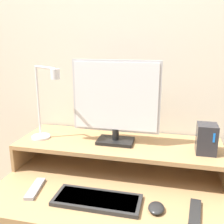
{
  "coord_description": "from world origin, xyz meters",
  "views": [
    {
      "loc": [
        0.27,
        -0.77,
        1.39
      ],
      "look_at": [
        -0.01,
        0.4,
        1.06
      ],
      "focal_mm": 42.0,
      "sensor_mm": 36.0,
      "label": 1
    }
  ],
  "objects_px": {
    "mouse": "(156,208)",
    "remote_control": "(35,189)",
    "router_dock": "(206,139)",
    "keyboard": "(97,200)",
    "desk_lamp": "(45,107)",
    "monitor": "(116,101)",
    "remote_secondary": "(195,212)"
  },
  "relations": [
    {
      "from": "monitor",
      "to": "keyboard",
      "type": "relative_size",
      "value": 1.2
    },
    {
      "from": "desk_lamp",
      "to": "keyboard",
      "type": "bearing_deg",
      "value": -36.6
    },
    {
      "from": "router_dock",
      "to": "remote_secondary",
      "type": "xyz_separation_m",
      "value": [
        -0.06,
        -0.29,
        -0.22
      ]
    },
    {
      "from": "router_dock",
      "to": "remote_control",
      "type": "relative_size",
      "value": 0.81
    },
    {
      "from": "desk_lamp",
      "to": "remote_control",
      "type": "relative_size",
      "value": 2.27
    },
    {
      "from": "keyboard",
      "to": "mouse",
      "type": "height_order",
      "value": "mouse"
    },
    {
      "from": "router_dock",
      "to": "keyboard",
      "type": "relative_size",
      "value": 0.38
    },
    {
      "from": "remote_control",
      "to": "monitor",
      "type": "bearing_deg",
      "value": 44.04
    },
    {
      "from": "desk_lamp",
      "to": "remote_secondary",
      "type": "height_order",
      "value": "desk_lamp"
    },
    {
      "from": "keyboard",
      "to": "desk_lamp",
      "type": "bearing_deg",
      "value": 143.4
    },
    {
      "from": "desk_lamp",
      "to": "mouse",
      "type": "relative_size",
      "value": 4.65
    },
    {
      "from": "router_dock",
      "to": "remote_control",
      "type": "bearing_deg",
      "value": -160.27
    },
    {
      "from": "monitor",
      "to": "mouse",
      "type": "distance_m",
      "value": 0.56
    },
    {
      "from": "remote_secondary",
      "to": "keyboard",
      "type": "bearing_deg",
      "value": -178.57
    },
    {
      "from": "remote_control",
      "to": "remote_secondary",
      "type": "relative_size",
      "value": 1.02
    },
    {
      "from": "keyboard",
      "to": "remote_secondary",
      "type": "height_order",
      "value": "keyboard"
    },
    {
      "from": "router_dock",
      "to": "mouse",
      "type": "distance_m",
      "value": 0.43
    },
    {
      "from": "remote_secondary",
      "to": "desk_lamp",
      "type": "bearing_deg",
      "value": 161.46
    },
    {
      "from": "remote_secondary",
      "to": "mouse",
      "type": "bearing_deg",
      "value": -175.08
    },
    {
      "from": "mouse",
      "to": "remote_secondary",
      "type": "distance_m",
      "value": 0.16
    },
    {
      "from": "desk_lamp",
      "to": "mouse",
      "type": "xyz_separation_m",
      "value": [
        0.62,
        -0.27,
        -0.33
      ]
    },
    {
      "from": "monitor",
      "to": "mouse",
      "type": "bearing_deg",
      "value": -53.54
    },
    {
      "from": "remote_control",
      "to": "remote_secondary",
      "type": "bearing_deg",
      "value": -1.0
    },
    {
      "from": "desk_lamp",
      "to": "remote_control",
      "type": "bearing_deg",
      "value": -77.95
    },
    {
      "from": "router_dock",
      "to": "mouse",
      "type": "xyz_separation_m",
      "value": [
        -0.21,
        -0.31,
        -0.21
      ]
    },
    {
      "from": "mouse",
      "to": "remote_control",
      "type": "xyz_separation_m",
      "value": [
        -0.57,
        0.03,
        -0.01
      ]
    },
    {
      "from": "monitor",
      "to": "remote_control",
      "type": "relative_size",
      "value": 2.56
    },
    {
      "from": "monitor",
      "to": "keyboard",
      "type": "height_order",
      "value": "monitor"
    },
    {
      "from": "monitor",
      "to": "remote_control",
      "type": "bearing_deg",
      "value": -135.96
    },
    {
      "from": "monitor",
      "to": "keyboard",
      "type": "bearing_deg",
      "value": -91.49
    },
    {
      "from": "router_dock",
      "to": "mouse",
      "type": "height_order",
      "value": "router_dock"
    },
    {
      "from": "monitor",
      "to": "remote_secondary",
      "type": "distance_m",
      "value": 0.64
    }
  ]
}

